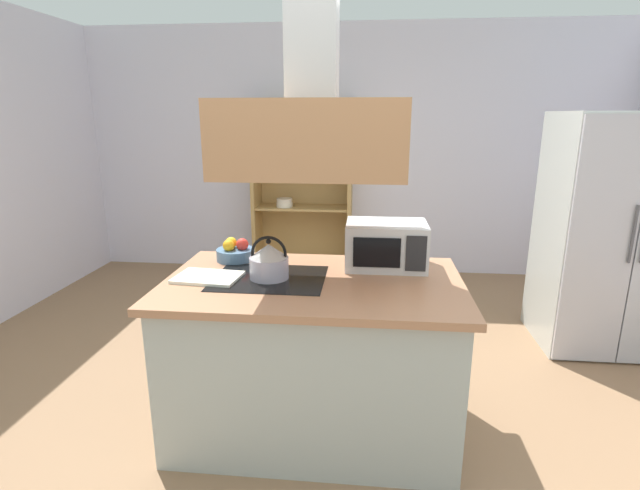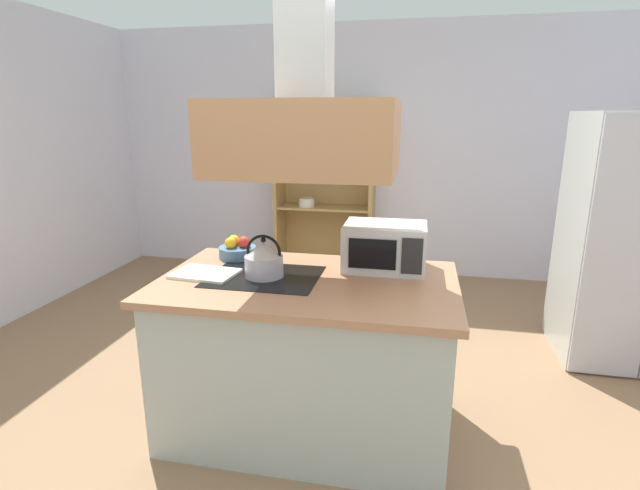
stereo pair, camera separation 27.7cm
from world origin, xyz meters
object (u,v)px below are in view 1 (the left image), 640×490
(dish_cabinet, at_px, (303,199))
(cutting_board, at_px, (208,277))
(kettle, at_px, (269,261))
(microwave, at_px, (386,245))
(fruit_bowl, at_px, (235,252))
(refrigerator, at_px, (610,234))

(dish_cabinet, bearing_deg, cutting_board, -92.49)
(kettle, bearing_deg, dish_cabinet, 94.15)
(microwave, height_order, fruit_bowl, microwave)
(refrigerator, bearing_deg, microwave, -149.38)
(kettle, xyz_separation_m, fruit_bowl, (-0.28, 0.32, -0.05))
(refrigerator, height_order, microwave, refrigerator)
(refrigerator, distance_m, kettle, 2.68)
(dish_cabinet, height_order, fruit_bowl, dish_cabinet)
(kettle, bearing_deg, microwave, 24.32)
(cutting_board, xyz_separation_m, microwave, (0.96, 0.33, 0.12))
(refrigerator, bearing_deg, kettle, -151.01)
(kettle, bearing_deg, refrigerator, 28.99)
(dish_cabinet, bearing_deg, fruit_bowl, -91.62)
(dish_cabinet, height_order, microwave, dish_cabinet)
(fruit_bowl, bearing_deg, microwave, -1.96)
(fruit_bowl, bearing_deg, refrigerator, 20.55)
(refrigerator, bearing_deg, cutting_board, -153.37)
(dish_cabinet, height_order, cutting_board, dish_cabinet)
(refrigerator, relative_size, cutting_board, 5.24)
(fruit_bowl, bearing_deg, cutting_board, -98.53)
(cutting_board, height_order, microwave, microwave)
(kettle, relative_size, cutting_board, 0.69)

